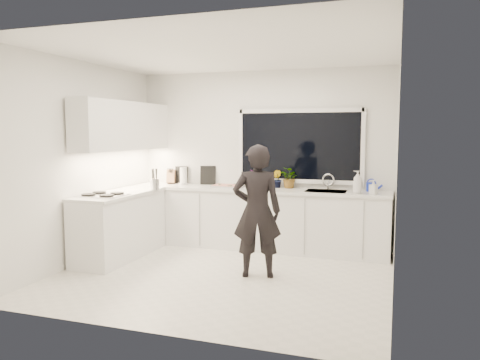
% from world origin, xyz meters
% --- Properties ---
extents(floor, '(4.00, 3.50, 0.02)m').
position_xyz_m(floor, '(0.00, 0.00, -0.01)').
color(floor, beige).
rests_on(floor, ground).
extents(wall_back, '(4.00, 0.02, 2.70)m').
position_xyz_m(wall_back, '(0.00, 1.76, 1.35)').
color(wall_back, white).
rests_on(wall_back, ground).
extents(wall_left, '(0.02, 3.50, 2.70)m').
position_xyz_m(wall_left, '(-2.01, 0.00, 1.35)').
color(wall_left, white).
rests_on(wall_left, ground).
extents(wall_right, '(0.02, 3.50, 2.70)m').
position_xyz_m(wall_right, '(2.01, 0.00, 1.35)').
color(wall_right, white).
rests_on(wall_right, ground).
extents(ceiling, '(4.00, 3.50, 0.02)m').
position_xyz_m(ceiling, '(0.00, 0.00, 2.71)').
color(ceiling, white).
rests_on(ceiling, wall_back).
extents(window, '(1.80, 0.02, 1.00)m').
position_xyz_m(window, '(0.60, 1.73, 1.55)').
color(window, black).
rests_on(window, wall_back).
extents(base_cabinets_back, '(3.92, 0.58, 0.88)m').
position_xyz_m(base_cabinets_back, '(0.00, 1.45, 0.44)').
color(base_cabinets_back, white).
rests_on(base_cabinets_back, floor).
extents(base_cabinets_left, '(0.58, 1.60, 0.88)m').
position_xyz_m(base_cabinets_left, '(-1.67, 0.35, 0.44)').
color(base_cabinets_left, white).
rests_on(base_cabinets_left, floor).
extents(countertop_back, '(3.94, 0.62, 0.04)m').
position_xyz_m(countertop_back, '(0.00, 1.44, 0.90)').
color(countertop_back, silver).
rests_on(countertop_back, base_cabinets_back).
extents(countertop_left, '(0.62, 1.60, 0.04)m').
position_xyz_m(countertop_left, '(-1.67, 0.35, 0.90)').
color(countertop_left, silver).
rests_on(countertop_left, base_cabinets_left).
extents(upper_cabinets, '(0.34, 2.10, 0.70)m').
position_xyz_m(upper_cabinets, '(-1.79, 0.70, 1.85)').
color(upper_cabinets, white).
rests_on(upper_cabinets, wall_left).
extents(sink, '(0.58, 0.42, 0.14)m').
position_xyz_m(sink, '(1.05, 1.45, 0.87)').
color(sink, silver).
rests_on(sink, countertop_back).
extents(faucet, '(0.03, 0.03, 0.22)m').
position_xyz_m(faucet, '(1.05, 1.65, 1.03)').
color(faucet, silver).
rests_on(faucet, countertop_back).
extents(stovetop, '(0.56, 0.48, 0.03)m').
position_xyz_m(stovetop, '(-1.69, -0.00, 0.94)').
color(stovetop, black).
rests_on(stovetop, countertop_left).
extents(person, '(0.67, 0.54, 1.62)m').
position_xyz_m(person, '(0.41, 0.12, 0.81)').
color(person, black).
rests_on(person, floor).
extents(pizza_tray, '(0.46, 0.35, 0.03)m').
position_xyz_m(pizza_tray, '(-0.45, 1.42, 0.94)').
color(pizza_tray, silver).
rests_on(pizza_tray, countertop_back).
extents(pizza, '(0.42, 0.30, 0.01)m').
position_xyz_m(pizza, '(-0.45, 1.42, 0.95)').
color(pizza, '#AE3717').
rests_on(pizza, pizza_tray).
extents(watering_can, '(0.15, 0.15, 0.13)m').
position_xyz_m(watering_can, '(1.66, 1.61, 0.98)').
color(watering_can, '#1227AB').
rests_on(watering_can, countertop_back).
extents(paper_towel_roll, '(0.11, 0.11, 0.26)m').
position_xyz_m(paper_towel_roll, '(-1.25, 1.55, 1.05)').
color(paper_towel_roll, white).
rests_on(paper_towel_roll, countertop_back).
extents(knife_block, '(0.15, 0.13, 0.22)m').
position_xyz_m(knife_block, '(-1.49, 1.59, 1.03)').
color(knife_block, olive).
rests_on(knife_block, countertop_back).
extents(utensil_crock, '(0.15, 0.15, 0.16)m').
position_xyz_m(utensil_crock, '(-1.35, 0.80, 1.00)').
color(utensil_crock, silver).
rests_on(utensil_crock, countertop_left).
extents(picture_frame_large, '(0.22, 0.05, 0.28)m').
position_xyz_m(picture_frame_large, '(-1.35, 1.69, 1.06)').
color(picture_frame_large, black).
rests_on(picture_frame_large, countertop_back).
extents(picture_frame_small, '(0.25, 0.09, 0.30)m').
position_xyz_m(picture_frame_small, '(-0.88, 1.69, 1.07)').
color(picture_frame_small, black).
rests_on(picture_frame_small, countertop_back).
extents(herb_plants, '(0.86, 0.36, 0.32)m').
position_xyz_m(herb_plants, '(0.35, 1.61, 1.07)').
color(herb_plants, '#26662D').
rests_on(herb_plants, countertop_back).
extents(soap_bottles, '(0.35, 0.16, 0.32)m').
position_xyz_m(soap_bottles, '(1.55, 1.30, 1.06)').
color(soap_bottles, '#D8BF66').
rests_on(soap_bottles, countertop_back).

